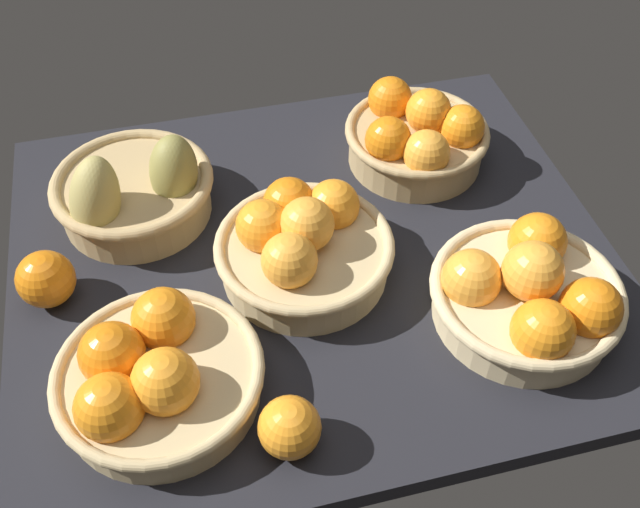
% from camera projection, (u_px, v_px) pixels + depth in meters
% --- Properties ---
extents(market_tray, '(0.84, 0.72, 0.03)m').
position_uv_depth(market_tray, '(313.00, 261.00, 1.04)').
color(market_tray, black).
rests_on(market_tray, ground).
extents(basket_near_left, '(0.23, 0.23, 0.12)m').
position_uv_depth(basket_near_left, '(417.00, 136.00, 1.13)').
color(basket_near_left, tan).
rests_on(basket_near_left, market_tray).
extents(basket_far_left, '(0.25, 0.25, 0.12)m').
position_uv_depth(basket_far_left, '(528.00, 294.00, 0.92)').
color(basket_far_left, '#D3BC8C').
rests_on(basket_far_left, market_tray).
extents(basket_far_right, '(0.25, 0.25, 0.11)m').
position_uv_depth(basket_far_right, '(152.00, 375.00, 0.84)').
color(basket_far_right, tan).
rests_on(basket_far_right, market_tray).
extents(basket_center, '(0.24, 0.24, 0.12)m').
position_uv_depth(basket_center, '(302.00, 244.00, 0.98)').
color(basket_center, tan).
rests_on(basket_center, market_tray).
extents(basket_near_right_pears, '(0.24, 0.24, 0.15)m').
position_uv_depth(basket_near_right_pears, '(134.00, 192.00, 1.05)').
color(basket_near_right_pears, tan).
rests_on(basket_near_right_pears, market_tray).
extents(loose_orange_front_gap, '(0.07, 0.07, 0.07)m').
position_uv_depth(loose_orange_front_gap, '(290.00, 427.00, 0.80)').
color(loose_orange_front_gap, orange).
rests_on(loose_orange_front_gap, market_tray).
extents(loose_orange_back_gap, '(0.08, 0.08, 0.08)m').
position_uv_depth(loose_orange_back_gap, '(46.00, 279.00, 0.95)').
color(loose_orange_back_gap, orange).
rests_on(loose_orange_back_gap, market_tray).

